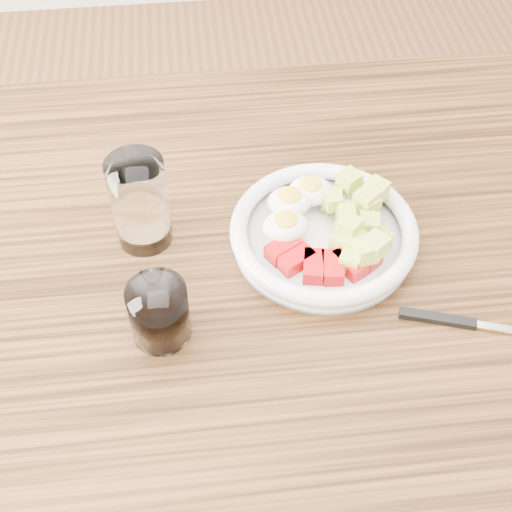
% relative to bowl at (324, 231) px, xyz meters
% --- Properties ---
extents(ground, '(4.00, 4.00, 0.00)m').
position_rel_bowl_xyz_m(ground, '(-0.08, -0.05, -0.79)').
color(ground, brown).
rests_on(ground, ground).
extents(dining_table, '(1.50, 0.90, 0.77)m').
position_rel_bowl_xyz_m(dining_table, '(-0.08, -0.05, -0.12)').
color(dining_table, brown).
rests_on(dining_table, ground).
extents(bowl, '(0.25, 0.25, 0.06)m').
position_rel_bowl_xyz_m(bowl, '(0.00, 0.00, 0.00)').
color(bowl, white).
rests_on(bowl, dining_table).
extents(fork, '(0.19, 0.07, 0.01)m').
position_rel_bowl_xyz_m(fork, '(0.14, -0.15, -0.02)').
color(fork, black).
rests_on(fork, dining_table).
extents(water_glass, '(0.07, 0.07, 0.13)m').
position_rel_bowl_xyz_m(water_glass, '(-0.24, 0.04, 0.04)').
color(water_glass, white).
rests_on(water_glass, dining_table).
extents(coffee_glass, '(0.07, 0.07, 0.08)m').
position_rel_bowl_xyz_m(coffee_glass, '(-0.22, -0.12, 0.02)').
color(coffee_glass, white).
rests_on(coffee_glass, dining_table).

